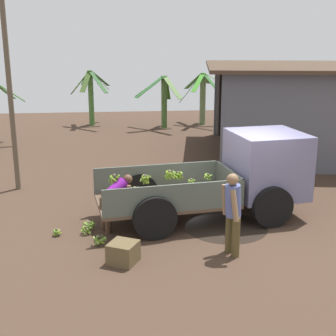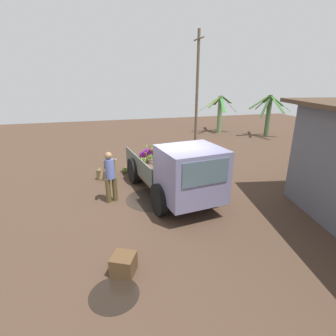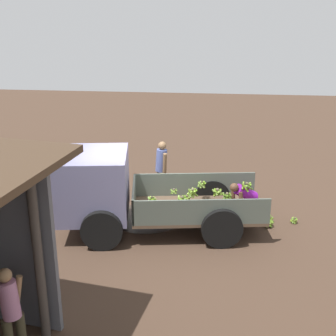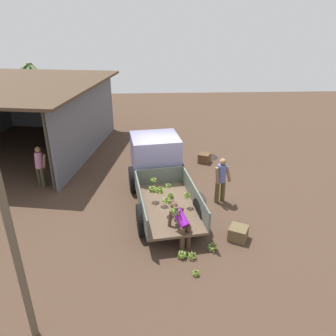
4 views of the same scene
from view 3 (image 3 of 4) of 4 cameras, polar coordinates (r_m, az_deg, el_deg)
The scene contains 13 objects.
ground at distance 12.19m, azimuth -4.23°, elevation -6.74°, with size 36.00×36.00×0.00m, color #443124.
mud_patch_0 at distance 12.48m, azimuth -2.55°, elevation -6.03°, with size 1.89×1.89×0.01m, color #2C231D.
mud_patch_1 at distance 14.90m, azimuth -16.53°, elevation -2.45°, with size 0.97×0.97×0.01m, color black.
cargo_truck at distance 11.42m, azimuth -6.47°, elevation -2.76°, with size 5.14×2.55×2.03m.
person_foreground_visitor at distance 13.35m, azimuth -0.80°, elevation 0.12°, with size 0.43×0.65×1.70m.
person_worker_loading at distance 11.89m, azimuth 9.51°, elevation -3.78°, with size 0.78×0.71×1.22m.
person_bystander_near_shed at distance 7.99m, azimuth -18.64°, elevation -16.09°, with size 0.53×0.57×1.62m.
banana_bunch_on_ground_0 at distance 12.56m, azimuth 15.11°, elevation -6.14°, with size 0.20×0.20×0.17m.
banana_bunch_on_ground_1 at distance 12.44m, azimuth 12.23°, elevation -6.01°, with size 0.25×0.23×0.20m.
banana_bunch_on_ground_2 at distance 12.95m, azimuth 10.56°, elevation -4.76°, with size 0.31×0.30×0.22m.
banana_bunch_on_ground_3 at distance 12.19m, azimuth 12.11°, elevation -6.57°, with size 0.28×0.27×0.21m.
wooden_crate_0 at distance 13.66m, azimuth 8.31°, elevation -2.92°, with size 0.51×0.51×0.41m, color brown.
wooden_crate_1 at distance 14.40m, azimuth -14.85°, elevation -2.17°, with size 0.47×0.47×0.42m, color brown.
Camera 3 is at (-2.00, 10.72, 5.45)m, focal length 50.00 mm.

